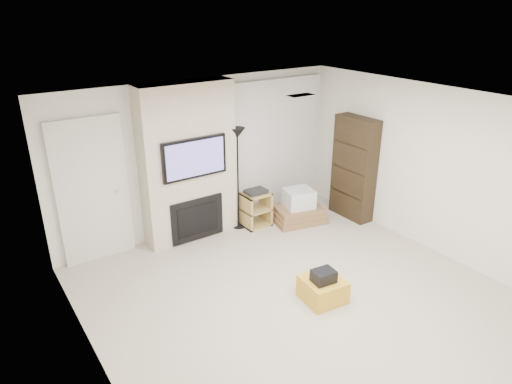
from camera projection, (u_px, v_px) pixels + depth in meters
floor at (309, 305)px, 5.81m from camera, size 5.00×5.50×0.00m
ceiling at (320, 111)px, 4.84m from camera, size 5.00×5.50×0.00m
wall_back at (202, 156)px, 7.41m from camera, size 5.00×0.00×2.50m
wall_left at (100, 287)px, 4.02m from camera, size 0.00×5.50×2.50m
wall_right at (444, 174)px, 6.63m from camera, size 0.00×5.50×2.50m
hvac_vent at (301, 95)px, 5.66m from camera, size 0.35×0.18×0.01m
ottoman at (323, 289)px, 5.87m from camera, size 0.56×0.56×0.30m
black_bag at (324, 276)px, 5.74m from camera, size 0.30×0.25×0.16m
fireplace_wall at (189, 164)px, 7.07m from camera, size 1.50×0.47×2.50m
entry_door at (93, 192)px, 6.52m from camera, size 1.02×0.11×2.14m
vertical_blinds at (273, 141)px, 8.10m from camera, size 1.98×0.10×2.37m
floor_lamp at (237, 150)px, 7.32m from camera, size 0.26×0.26×1.73m
av_stand at (256, 207)px, 7.75m from camera, size 0.45×0.38×0.66m
box_stack at (298, 209)px, 7.96m from camera, size 1.00×0.84×0.59m
bookshelf at (354, 168)px, 7.90m from camera, size 0.30×0.80×1.80m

